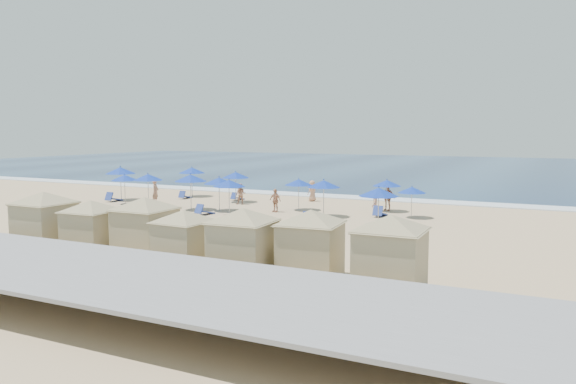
% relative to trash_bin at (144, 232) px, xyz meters
% --- Properties ---
extents(ground, '(160.00, 160.00, 0.00)m').
position_rel_trash_bin_xyz_m(ground, '(0.35, 5.91, -0.38)').
color(ground, tan).
rests_on(ground, ground).
extents(ocean, '(160.00, 80.00, 0.06)m').
position_rel_trash_bin_xyz_m(ocean, '(0.35, 60.91, -0.35)').
color(ocean, '#0E254D').
rests_on(ocean, ground).
extents(surf_line, '(160.00, 2.50, 0.08)m').
position_rel_trash_bin_xyz_m(surf_line, '(0.35, 21.41, -0.34)').
color(surf_line, white).
rests_on(surf_line, ground).
extents(seawall, '(160.00, 6.10, 1.22)m').
position_rel_trash_bin_xyz_m(seawall, '(0.35, -7.59, 0.27)').
color(seawall, gray).
rests_on(seawall, ground).
extents(trash_bin, '(0.86, 0.86, 0.75)m').
position_rel_trash_bin_xyz_m(trash_bin, '(0.00, 0.00, 0.00)').
color(trash_bin, black).
rests_on(trash_bin, ground).
extents(cabana_0, '(4.72, 4.72, 2.96)m').
position_rel_trash_bin_xyz_m(cabana_0, '(-2.38, -3.94, 1.32)').
color(cabana_0, tan).
rests_on(cabana_0, ground).
extents(cabana_1, '(4.26, 4.26, 2.67)m').
position_rel_trash_bin_xyz_m(cabana_1, '(0.37, -3.80, 1.15)').
color(cabana_1, tan).
rests_on(cabana_1, ground).
extents(cabana_2, '(4.65, 4.65, 2.92)m').
position_rel_trash_bin_xyz_m(cabana_2, '(2.94, -3.27, 1.29)').
color(cabana_2, tan).
rests_on(cabana_2, ground).
extents(cabana_3, '(4.12, 4.12, 2.59)m').
position_rel_trash_bin_xyz_m(cabana_3, '(5.54, -4.04, 1.10)').
color(cabana_3, tan).
rests_on(cabana_3, ground).
extents(cabana_4, '(4.55, 4.55, 2.86)m').
position_rel_trash_bin_xyz_m(cabana_4, '(8.26, -4.01, 1.26)').
color(cabana_4, tan).
rests_on(cabana_4, ground).
extents(cabana_5, '(4.53, 4.53, 2.85)m').
position_rel_trash_bin_xyz_m(cabana_5, '(10.69, -3.23, 1.26)').
color(cabana_5, tan).
rests_on(cabana_5, ground).
extents(cabana_6, '(4.68, 4.68, 2.94)m').
position_rel_trash_bin_xyz_m(cabana_6, '(13.82, -3.64, 1.30)').
color(cabana_6, tan).
rests_on(cabana_6, ground).
extents(umbrella_0, '(2.38, 2.38, 2.71)m').
position_rel_trash_bin_xyz_m(umbrella_0, '(-12.46, 11.86, 1.97)').
color(umbrella_0, '#A5A8AD').
rests_on(umbrella_0, ground).
extents(umbrella_1, '(2.14, 2.14, 2.43)m').
position_rel_trash_bin_xyz_m(umbrella_1, '(-8.17, 10.05, 1.73)').
color(umbrella_1, '#A5A8AD').
rests_on(umbrella_1, ground).
extents(umbrella_2, '(2.22, 2.22, 2.52)m').
position_rel_trash_bin_xyz_m(umbrella_2, '(-8.89, 16.40, 1.81)').
color(umbrella_2, '#A5A8AD').
rests_on(umbrella_2, ground).
extents(umbrella_3, '(2.25, 2.25, 2.56)m').
position_rel_trash_bin_xyz_m(umbrella_3, '(-4.19, 9.78, 1.85)').
color(umbrella_3, '#A5A8AD').
rests_on(umbrella_3, ground).
extents(umbrella_4, '(2.12, 2.12, 2.41)m').
position_rel_trash_bin_xyz_m(umbrella_4, '(-3.63, 14.79, 1.71)').
color(umbrella_4, '#A5A8AD').
rests_on(umbrella_4, ground).
extents(umbrella_5, '(2.10, 2.10, 2.39)m').
position_rel_trash_bin_xyz_m(umbrella_5, '(-2.14, 10.22, 1.70)').
color(umbrella_5, '#A5A8AD').
rests_on(umbrella_5, ground).
extents(umbrella_6, '(2.11, 2.11, 2.41)m').
position_rel_trash_bin_xyz_m(umbrella_6, '(-0.45, 8.82, 1.71)').
color(umbrella_6, '#A5A8AD').
rests_on(umbrella_6, ground).
extents(umbrella_7, '(1.97, 1.97, 2.24)m').
position_rel_trash_bin_xyz_m(umbrella_7, '(2.58, 12.96, 1.56)').
color(umbrella_7, '#A5A8AD').
rests_on(umbrella_7, ground).
extents(umbrella_8, '(2.14, 2.14, 2.43)m').
position_rel_trash_bin_xyz_m(umbrella_8, '(5.28, 10.95, 1.73)').
color(umbrella_8, '#A5A8AD').
rests_on(umbrella_8, ground).
extents(umbrella_9, '(1.96, 1.96, 2.23)m').
position_rel_trash_bin_xyz_m(umbrella_9, '(8.21, 15.06, 1.56)').
color(umbrella_9, '#A5A8AD').
rests_on(umbrella_9, ground).
extents(umbrella_10, '(1.79, 1.79, 2.04)m').
position_rel_trash_bin_xyz_m(umbrella_10, '(10.42, 13.01, 1.39)').
color(umbrella_10, '#A5A8AD').
rests_on(umbrella_10, ground).
extents(umbrella_11, '(2.20, 2.20, 2.50)m').
position_rel_trash_bin_xyz_m(umbrella_11, '(9.99, 7.38, 1.79)').
color(umbrella_11, '#A5A8AD').
rests_on(umbrella_11, ground).
extents(umbrella_12, '(2.01, 2.01, 2.29)m').
position_rel_trash_bin_xyz_m(umbrella_12, '(-10.51, 10.17, 1.60)').
color(umbrella_12, '#A5A8AD').
rests_on(umbrella_12, ground).
extents(beach_chair_0, '(0.63, 1.40, 0.77)m').
position_rel_trash_bin_xyz_m(beach_chair_0, '(-12.40, 10.84, -0.11)').
color(beach_chair_0, navy).
rests_on(beach_chair_0, ground).
extents(beach_chair_1, '(0.56, 1.23, 0.67)m').
position_rel_trash_bin_xyz_m(beach_chair_1, '(-8.50, 14.80, -0.14)').
color(beach_chair_1, navy).
rests_on(beach_chair_1, ground).
extents(beach_chair_2, '(0.76, 1.24, 0.64)m').
position_rel_trash_bin_xyz_m(beach_chair_2, '(-4.24, 15.88, -0.16)').
color(beach_chair_2, navy).
rests_on(beach_chair_2, ground).
extents(beach_chair_3, '(0.86, 1.45, 0.75)m').
position_rel_trash_bin_xyz_m(beach_chair_3, '(-2.08, 8.22, -0.12)').
color(beach_chair_3, navy).
rests_on(beach_chair_3, ground).
extents(beach_chair_4, '(0.73, 1.31, 0.68)m').
position_rel_trash_bin_xyz_m(beach_chair_4, '(5.24, 8.71, -0.14)').
color(beach_chair_4, navy).
rests_on(beach_chair_4, ground).
extents(beach_chair_5, '(0.62, 1.39, 0.76)m').
position_rel_trash_bin_xyz_m(beach_chair_5, '(8.50, 12.50, -0.11)').
color(beach_chair_5, navy).
rests_on(beach_chair_5, ground).
extents(beachgoer_0, '(0.55, 0.73, 1.80)m').
position_rel_trash_bin_xyz_m(beachgoer_0, '(-8.58, 11.34, 0.52)').
color(beachgoer_0, tan).
rests_on(beachgoer_0, ground).
extents(beachgoer_1, '(0.91, 0.80, 1.56)m').
position_rel_trash_bin_xyz_m(beachgoer_1, '(-2.55, 13.75, 0.41)').
color(beachgoer_1, tan).
rests_on(beachgoer_1, ground).
extents(beachgoer_2, '(0.99, 0.59, 1.58)m').
position_rel_trash_bin_xyz_m(beachgoer_2, '(1.53, 11.45, 0.41)').
color(beachgoer_2, tan).
rests_on(beachgoer_2, ground).
extents(beachgoer_3, '(0.75, 1.10, 1.58)m').
position_rel_trash_bin_xyz_m(beachgoer_3, '(7.81, 13.52, 0.41)').
color(beachgoer_3, tan).
rests_on(beachgoer_3, ground).
extents(beachgoer_4, '(0.77, 0.93, 1.63)m').
position_rel_trash_bin_xyz_m(beachgoer_4, '(1.42, 17.88, 0.44)').
color(beachgoer_4, tan).
rests_on(beachgoer_4, ground).
extents(beachgoer_5, '(1.11, 0.61, 1.80)m').
position_rel_trash_bin_xyz_m(beachgoer_5, '(8.15, 15.43, 0.52)').
color(beachgoer_5, tan).
rests_on(beachgoer_5, ground).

